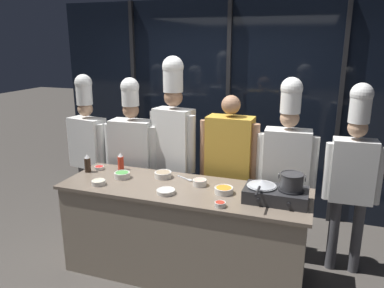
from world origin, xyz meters
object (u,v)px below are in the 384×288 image
at_px(chef_sous, 132,149).
at_px(prep_bowl_noodles, 98,182).
at_px(prep_bowl_scallions, 122,175).
at_px(prep_bowl_shrimp, 200,182).
at_px(stock_pot, 292,181).
at_px(squeeze_bottle_soy, 88,164).
at_px(serving_spoon_slotted, 187,179).
at_px(frying_pan, 262,183).
at_px(chef_line, 174,136).
at_px(person_guest, 229,160).
at_px(prep_bowl_bell_pepper, 99,167).
at_px(prep_bowl_mushrooms, 163,174).
at_px(portable_stove, 276,195).
at_px(chef_pastry, 287,161).
at_px(squeeze_bottle_chili, 121,162).
at_px(prep_bowl_onion, 166,191).
at_px(prep_bowl_chili_flakes, 220,204).
at_px(chef_apprentice, 353,168).
at_px(prep_bowl_carrots, 224,190).
at_px(chef_head, 88,142).

bearing_deg(chef_sous, prep_bowl_noodles, 91.42).
relative_size(prep_bowl_scallions, prep_bowl_shrimp, 1.19).
xyz_separation_m(stock_pot, squeeze_bottle_soy, (-2.04, 0.11, -0.11)).
bearing_deg(serving_spoon_slotted, frying_pan, -17.13).
height_order(chef_line, person_guest, chef_line).
distance_m(prep_bowl_bell_pepper, chef_line, 0.85).
xyz_separation_m(prep_bowl_scallions, person_guest, (0.94, 0.57, 0.08)).
height_order(prep_bowl_mushrooms, chef_sous, chef_sous).
xyz_separation_m(portable_stove, chef_pastry, (0.02, 0.62, 0.11)).
height_order(stock_pot, prep_bowl_scallions, stock_pot).
xyz_separation_m(squeeze_bottle_chili, chef_line, (0.45, 0.37, 0.22)).
relative_size(prep_bowl_onion, chef_pastry, 0.09).
bearing_deg(squeeze_bottle_chili, chef_pastry, 11.46).
relative_size(prep_bowl_noodles, person_guest, 0.08).
relative_size(prep_bowl_chili_flakes, person_guest, 0.06).
bearing_deg(prep_bowl_shrimp, chef_line, 131.82).
distance_m(squeeze_bottle_soy, chef_line, 0.94).
distance_m(portable_stove, person_guest, 0.84).
xyz_separation_m(frying_pan, serving_spoon_slotted, (-0.75, 0.23, -0.14)).
bearing_deg(stock_pot, chef_apprentice, 50.34).
bearing_deg(chef_line, chef_pastry, -170.97).
bearing_deg(portable_stove, prep_bowl_carrots, 177.10).
bearing_deg(chef_sous, squeeze_bottle_soy, 61.58).
bearing_deg(prep_bowl_onion, portable_stove, 9.31).
distance_m(prep_bowl_scallions, prep_bowl_noodles, 0.26).
height_order(stock_pot, prep_bowl_carrots, stock_pot).
xyz_separation_m(prep_bowl_noodles, serving_spoon_slotted, (0.74, 0.40, -0.02)).
distance_m(squeeze_bottle_soy, serving_spoon_slotted, 1.05).
xyz_separation_m(chef_line, chef_pastry, (1.20, -0.03, -0.14)).
bearing_deg(chef_head, prep_bowl_shrimp, 171.18).
bearing_deg(prep_bowl_noodles, frying_pan, 6.31).
height_order(prep_bowl_noodles, chef_sous, chef_sous).
distance_m(serving_spoon_slotted, person_guest, 0.52).
bearing_deg(prep_bowl_shrimp, chef_apprentice, 19.63).
relative_size(squeeze_bottle_chili, chef_pastry, 0.10).
xyz_separation_m(squeeze_bottle_soy, person_guest, (1.36, 0.53, 0.03)).
relative_size(portable_stove, chef_apprentice, 0.28).
relative_size(squeeze_bottle_soy, prep_bowl_shrimp, 1.43).
xyz_separation_m(prep_bowl_noodles, prep_bowl_bell_pepper, (-0.24, 0.38, -0.01)).
bearing_deg(portable_stove, prep_bowl_bell_pepper, 173.48).
bearing_deg(chef_pastry, prep_bowl_chili_flakes, 60.90).
xyz_separation_m(prep_bowl_onion, serving_spoon_slotted, (0.06, 0.38, -0.01)).
distance_m(frying_pan, chef_pastry, 0.64).
bearing_deg(chef_pastry, stock_pot, 96.42).
relative_size(stock_pot, prep_bowl_carrots, 1.29).
bearing_deg(chef_head, prep_bowl_bell_pepper, 144.30).
xyz_separation_m(prep_bowl_shrimp, chef_apprentice, (1.33, 0.48, 0.14)).
distance_m(chef_head, person_guest, 1.74).
distance_m(frying_pan, chef_line, 1.26).
distance_m(prep_bowl_noodles, chef_sous, 0.79).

